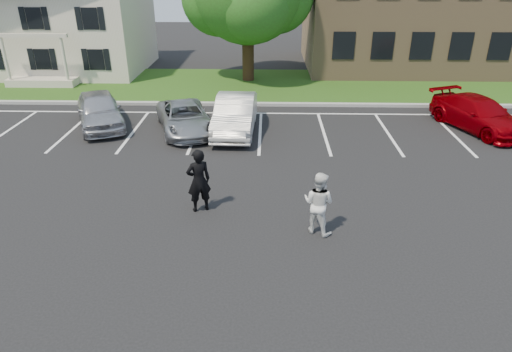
{
  "coord_description": "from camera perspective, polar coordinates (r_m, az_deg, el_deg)",
  "views": [
    {
      "loc": [
        0.31,
        -10.88,
        7.0
      ],
      "look_at": [
        0.0,
        1.0,
        1.25
      ],
      "focal_mm": 32.0,
      "sensor_mm": 36.0,
      "label": 1
    }
  ],
  "objects": [
    {
      "name": "car_white_sedan",
      "position": [
        20.03,
        -2.62,
        7.69
      ],
      "size": [
        1.8,
        4.79,
        1.56
      ],
      "primitive_type": "imported",
      "rotation": [
        0.0,
        0.0,
        -0.03
      ],
      "color": "silver",
      "rests_on": "ground"
    },
    {
      "name": "stall_lines",
      "position": [
        21.06,
        4.4,
        6.34
      ],
      "size": [
        34.0,
        5.36,
        0.01
      ],
      "color": "white",
      "rests_on": "ground"
    },
    {
      "name": "ground_plane",
      "position": [
        12.94,
        -0.12,
        -6.93
      ],
      "size": [
        90.0,
        90.0,
        0.0
      ],
      "primitive_type": "plane",
      "color": "black",
      "rests_on": "ground"
    },
    {
      "name": "man_black_suit",
      "position": [
        13.61,
        -7.18,
        -0.58
      ],
      "size": [
        0.85,
        0.72,
        1.99
      ],
      "primitive_type": "imported",
      "rotation": [
        0.0,
        0.0,
        3.55
      ],
      "color": "black",
      "rests_on": "ground"
    },
    {
      "name": "man_white_shirt",
      "position": [
        12.6,
        7.82,
        -3.36
      ],
      "size": [
        1.11,
        1.04,
        1.82
      ],
      "primitive_type": "imported",
      "rotation": [
        0.0,
        0.0,
        2.61
      ],
      "color": "white",
      "rests_on": "ground"
    },
    {
      "name": "curb",
      "position": [
        23.91,
        0.69,
        8.97
      ],
      "size": [
        40.0,
        0.3,
        0.15
      ],
      "primitive_type": "cube",
      "color": "gray",
      "rests_on": "ground"
    },
    {
      "name": "car_silver_west",
      "position": [
        21.83,
        -18.99,
        7.82
      ],
      "size": [
        3.48,
        4.86,
        1.54
      ],
      "primitive_type": "imported",
      "rotation": [
        0.0,
        0.0,
        0.41
      ],
      "color": "#B3B3B8",
      "rests_on": "ground"
    },
    {
      "name": "car_red_compact",
      "position": [
        22.54,
        26.06,
        6.96
      ],
      "size": [
        3.63,
        5.25,
        1.41
      ],
      "primitive_type": "imported",
      "rotation": [
        0.0,
        0.0,
        0.38
      ],
      "color": "#800005",
      "rests_on": "ground"
    },
    {
      "name": "car_silver_minivan",
      "position": [
        20.32,
        -8.88,
        7.21
      ],
      "size": [
        3.39,
        4.9,
        1.24
      ],
      "primitive_type": "imported",
      "rotation": [
        0.0,
        0.0,
        0.33
      ],
      "color": "#9C9EA3",
      "rests_on": "ground"
    },
    {
      "name": "house",
      "position": [
        33.75,
        -23.0,
        18.53
      ],
      "size": [
        10.3,
        9.22,
        7.6
      ],
      "color": "beige",
      "rests_on": "ground"
    },
    {
      "name": "office_building",
      "position": [
        35.72,
        25.48,
        18.94
      ],
      "size": [
        22.4,
        10.4,
        8.3
      ],
      "color": "#957752",
      "rests_on": "ground"
    },
    {
      "name": "grass_strip",
      "position": [
        27.77,
        0.82,
        11.29
      ],
      "size": [
        44.0,
        8.0,
        0.08
      ],
      "primitive_type": "cube",
      "color": "#294C13",
      "rests_on": "ground"
    }
  ]
}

